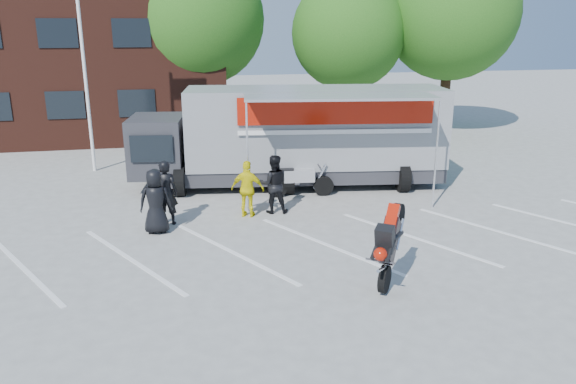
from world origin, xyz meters
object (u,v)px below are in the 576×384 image
object	(u,v)px
spectator_leather_a	(156,201)
spectator_hivis	(248,189)
spectator_leather_b	(166,193)
tree_mid	(348,33)
spectator_leather_c	(274,184)
flagpole	(88,33)
transporter_truck	(300,185)
parked_motorcycle	(301,196)
tree_left	(199,20)
tree_right	(451,13)
stunt_bike_rider	(392,281)

from	to	relation	value
spectator_leather_a	spectator_hivis	world-z (taller)	spectator_leather_a
spectator_leather_b	spectator_hivis	distance (m)	2.31
tree_mid	spectator_leather_a	size ratio (longest dim) A/B	4.38
spectator_leather_c	spectator_hivis	bearing A→B (deg)	22.97
spectator_hivis	spectator_leather_a	bearing A→B (deg)	39.90
flagpole	spectator_leather_c	distance (m)	9.34
tree_mid	spectator_leather_b	size ratio (longest dim) A/B	4.21
tree_mid	spectator_leather_c	distance (m)	13.20
spectator_leather_b	spectator_leather_c	bearing A→B (deg)	-158.98
transporter_truck	parked_motorcycle	bearing A→B (deg)	-94.66
tree_left	spectator_leather_c	world-z (taller)	tree_left
tree_mid	tree_right	distance (m)	5.11
parked_motorcycle	spectator_leather_b	xyz separation A→B (m)	(-4.23, -1.81, 0.91)
transporter_truck	spectator_leather_b	xyz separation A→B (m)	(-4.51, -3.10, 0.91)
tree_mid	tree_right	xyz separation A→B (m)	(5.00, -0.50, 0.93)
flagpole	spectator_leather_a	size ratio (longest dim) A/B	4.56
transporter_truck	stunt_bike_rider	xyz separation A→B (m)	(0.28, -7.83, 0.00)
stunt_bike_rider	spectator_leather_a	world-z (taller)	spectator_leather_a
tree_right	flagpole	bearing A→B (deg)	-164.52
tree_left	tree_mid	size ratio (longest dim) A/B	1.13
flagpole	spectator_leather_c	bearing A→B (deg)	-48.03
transporter_truck	spectator_leather_a	bearing A→B (deg)	-134.33
flagpole	tree_left	bearing A→B (deg)	54.72
tree_mid	spectator_leather_b	world-z (taller)	tree_mid
tree_right	transporter_truck	world-z (taller)	tree_right
spectator_leather_b	spectator_leather_c	distance (m)	3.12
parked_motorcycle	spectator_leather_a	xyz separation A→B (m)	(-4.50, -2.46, 0.88)
flagpole	tree_left	distance (m)	7.37
transporter_truck	spectator_leather_c	bearing A→B (deg)	-110.03
parked_motorcycle	tree_left	bearing A→B (deg)	17.84
tree_right	spectator_hivis	size ratio (longest dim) A/B	5.52
tree_mid	transporter_truck	xyz separation A→B (m)	(-4.24, -8.50, -4.94)
flagpole	tree_mid	distance (m)	12.31
flagpole	tree_mid	xyz separation A→B (m)	(11.24, 5.00, -0.11)
flagpole	tree_right	distance (m)	16.88
tree_right	spectator_leather_a	xyz separation A→B (m)	(-14.02, -11.75, -5.00)
tree_left	tree_right	world-z (taller)	tree_right
tree_mid	spectator_leather_b	xyz separation A→B (m)	(-8.75, -11.60, -4.03)
spectator_leather_b	tree_left	bearing A→B (deg)	-84.07
transporter_truck	spectator_hivis	xyz separation A→B (m)	(-2.21, -2.92, 0.83)
tree_right	spectator_leather_c	xyz separation A→B (m)	(-10.66, -10.71, -5.01)
tree_left	transporter_truck	bearing A→B (deg)	-73.83
spectator_leather_c	tree_mid	bearing A→B (deg)	-108.75
stunt_bike_rider	spectator_hivis	bearing A→B (deg)	152.92
flagpole	spectator_leather_c	world-z (taller)	flagpole
transporter_truck	stunt_bike_rider	bearing A→B (deg)	-80.40
tree_right	stunt_bike_rider	distance (m)	19.12
spectator_leather_a	spectator_hivis	distance (m)	2.70
tree_left	stunt_bike_rider	bearing A→B (deg)	-80.05
tree_left	spectator_leather_a	size ratio (longest dim) A/B	4.93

